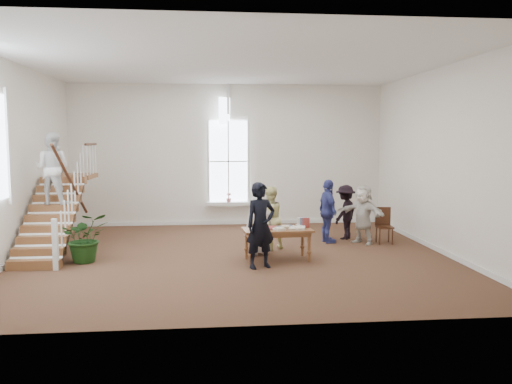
{
  "coord_description": "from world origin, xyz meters",
  "views": [
    {
      "loc": [
        -0.62,
        -11.6,
        2.75
      ],
      "look_at": [
        0.51,
        0.4,
        1.48
      ],
      "focal_mm": 35.0,
      "sensor_mm": 36.0,
      "label": 1
    }
  ],
  "objects": [
    {
      "name": "elderly_woman",
      "position": [
        0.57,
        0.1,
        0.74
      ],
      "size": [
        0.84,
        0.69,
        1.48
      ],
      "primitive_type": "imported",
      "rotation": [
        0.0,
        0.0,
        3.49
      ],
      "color": "beige",
      "rests_on": "ground"
    },
    {
      "name": "woman_cluster_b",
      "position": [
        3.13,
        1.77,
        0.75
      ],
      "size": [
        1.05,
        1.1,
        1.5
      ],
      "primitive_type": "imported",
      "rotation": [
        0.0,
        0.0,
        4.01
      ],
      "color": "black",
      "rests_on": "ground"
    },
    {
      "name": "police_officer",
      "position": [
        0.47,
        -1.15,
        0.92
      ],
      "size": [
        0.79,
        0.66,
        1.85
      ],
      "primitive_type": "imported",
      "rotation": [
        0.0,
        0.0,
        0.39
      ],
      "color": "black",
      "rests_on": "ground"
    },
    {
      "name": "person_yellow",
      "position": [
        0.87,
        0.6,
        0.8
      ],
      "size": [
        0.98,
        0.93,
        1.59
      ],
      "primitive_type": "imported",
      "rotation": [
        0.0,
        0.0,
        3.74
      ],
      "color": "#E8E091",
      "rests_on": "ground"
    },
    {
      "name": "woman_cluster_a",
      "position": [
        2.53,
        1.32,
        0.85
      ],
      "size": [
        0.56,
        1.04,
        1.69
      ],
      "primitive_type": "imported",
      "rotation": [
        0.0,
        0.0,
        1.72
      ],
      "color": "#383F87",
      "rests_on": "ground"
    },
    {
      "name": "ground",
      "position": [
        0.0,
        0.0,
        0.0
      ],
      "size": [
        10.0,
        10.0,
        0.0
      ],
      "primitive_type": "plane",
      "color": "#3F2B18",
      "rests_on": "ground"
    },
    {
      "name": "staircase",
      "position": [
        -4.34,
        0.75,
        1.62
      ],
      "size": [
        1.1,
        4.1,
        2.92
      ],
      "color": "brown",
      "rests_on": "ground"
    },
    {
      "name": "library_table",
      "position": [
        0.92,
        -0.5,
        0.65
      ],
      "size": [
        1.61,
        0.89,
        0.79
      ],
      "rotation": [
        0.0,
        0.0,
        0.08
      ],
      "color": "brown",
      "rests_on": "ground"
    },
    {
      "name": "side_chair",
      "position": [
        4.01,
        1.14,
        0.53
      ],
      "size": [
        0.44,
        0.44,
        0.95
      ],
      "rotation": [
        0.0,
        0.0,
        -0.07
      ],
      "color": "#321E0D",
      "rests_on": "ground"
    },
    {
      "name": "floor_plant",
      "position": [
        -3.4,
        -0.27,
        0.56
      ],
      "size": [
        1.24,
        1.16,
        1.12
      ],
      "primitive_type": "imported",
      "rotation": [
        0.0,
        0.0,
        0.34
      ],
      "color": "#163811",
      "rests_on": "ground"
    },
    {
      "name": "room_shell",
      "position": [
        -0.0,
        4.39,
        0.4
      ],
      "size": [
        10.49,
        10.0,
        10.0
      ],
      "color": "white",
      "rests_on": "ground"
    },
    {
      "name": "woman_cluster_c",
      "position": [
        3.43,
        1.12,
        0.79
      ],
      "size": [
        1.23,
        1.45,
        1.57
      ],
      "primitive_type": "imported",
      "rotation": [
        0.0,
        0.0,
        5.34
      ],
      "color": "silver",
      "rests_on": "ground"
    }
  ]
}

